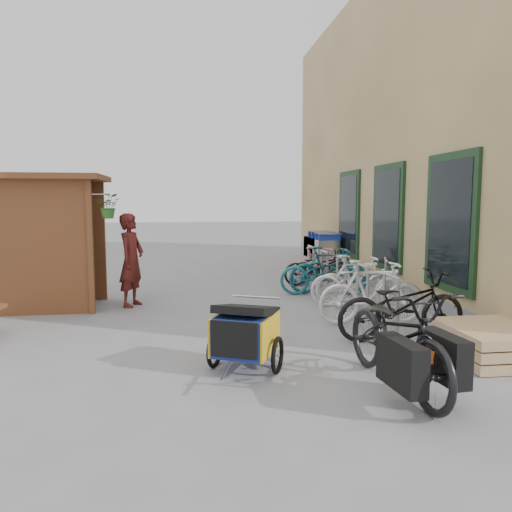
{
  "coord_description": "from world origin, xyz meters",
  "views": [
    {
      "loc": [
        -0.66,
        -6.9,
        1.93
      ],
      "look_at": [
        0.5,
        1.5,
        1.0
      ],
      "focal_mm": 35.0,
      "sensor_mm": 36.0,
      "label": 1
    }
  ],
  "objects": [
    {
      "name": "ground",
      "position": [
        0.0,
        0.0,
        0.0
      ],
      "size": [
        80.0,
        80.0,
        0.0
      ],
      "primitive_type": "plane",
      "color": "gray"
    },
    {
      "name": "building",
      "position": [
        6.49,
        4.5,
        3.49
      ],
      "size": [
        6.07,
        13.0,
        7.0
      ],
      "color": "tan",
      "rests_on": "ground"
    },
    {
      "name": "kiosk",
      "position": [
        -3.28,
        2.47,
        1.55
      ],
      "size": [
        2.49,
        1.65,
        2.4
      ],
      "color": "brown",
      "rests_on": "ground"
    },
    {
      "name": "bike_rack",
      "position": [
        2.3,
        2.4,
        0.52
      ],
      "size": [
        0.05,
        5.35,
        0.86
      ],
      "color": "#A5A8AD",
      "rests_on": "ground"
    },
    {
      "name": "pallet_stack",
      "position": [
        3.0,
        -1.4,
        0.21
      ],
      "size": [
        1.0,
        1.2,
        0.4
      ],
      "color": "tan",
      "rests_on": "ground"
    },
    {
      "name": "shopping_carts",
      "position": [
        3.0,
        6.63,
        0.65
      ],
      "size": [
        0.62,
        2.09,
        1.11
      ],
      "color": "silver",
      "rests_on": "ground"
    },
    {
      "name": "child_trailer",
      "position": [
        -0.02,
        -1.35,
        0.45
      ],
      "size": [
        0.92,
        1.38,
        0.81
      ],
      "rotation": [
        0.0,
        0.0,
        -0.44
      ],
      "color": "navy",
      "rests_on": "ground"
    },
    {
      "name": "cargo_bike",
      "position": [
        1.47,
        -2.16,
        0.54
      ],
      "size": [
        0.9,
        2.12,
        1.08
      ],
      "rotation": [
        0.0,
        0.0,
        0.09
      ],
      "color": "black",
      "rests_on": "ground"
    },
    {
      "name": "person_kiosk",
      "position": [
        -1.69,
        2.42,
        0.86
      ],
      "size": [
        0.61,
        0.73,
        1.72
      ],
      "primitive_type": "imported",
      "rotation": [
        0.0,
        0.0,
        1.19
      ],
      "color": "maroon",
      "rests_on": "ground"
    },
    {
      "name": "bike_0",
      "position": [
        2.28,
        -0.42,
        0.49
      ],
      "size": [
        1.89,
        0.73,
        0.98
      ],
      "primitive_type": "imported",
      "rotation": [
        0.0,
        0.0,
        1.61
      ],
      "color": "black",
      "rests_on": "ground"
    },
    {
      "name": "bike_1",
      "position": [
        2.19,
        0.47,
        0.51
      ],
      "size": [
        1.73,
        0.57,
        1.03
      ],
      "primitive_type": "imported",
      "rotation": [
        0.0,
        0.0,
        1.52
      ],
      "color": "white",
      "rests_on": "ground"
    },
    {
      "name": "bike_2",
      "position": [
        2.41,
        1.7,
        0.46
      ],
      "size": [
        1.85,
        1.14,
        0.92
      ],
      "primitive_type": "imported",
      "rotation": [
        0.0,
        0.0,
        1.25
      ],
      "color": "silver",
      "rests_on": "ground"
    },
    {
      "name": "bike_3",
      "position": [
        2.47,
        1.97,
        0.47
      ],
      "size": [
        1.59,
        0.56,
        0.94
      ],
      "primitive_type": "imported",
      "rotation": [
        0.0,
        0.0,
        1.5
      ],
      "color": "white",
      "rests_on": "ground"
    },
    {
      "name": "bike_4",
      "position": [
        2.12,
        2.99,
        0.47
      ],
      "size": [
        1.87,
        0.92,
        0.94
      ],
      "primitive_type": "imported",
      "rotation": [
        0.0,
        0.0,
        1.4
      ],
      "color": "#1B5D6D",
      "rests_on": "ground"
    },
    {
      "name": "bike_5",
      "position": [
        2.25,
        3.15,
        0.5
      ],
      "size": [
        1.67,
        0.52,
        1.0
      ],
      "primitive_type": "imported",
      "rotation": [
        0.0,
        0.0,
        1.54
      ],
      "color": "#1B5D6D",
      "rests_on": "ground"
    },
    {
      "name": "bike_6",
      "position": [
        2.31,
        4.15,
        0.42
      ],
      "size": [
        1.6,
        0.59,
        0.84
      ],
      "primitive_type": "imported",
      "rotation": [
        0.0,
        0.0,
        1.55
      ],
      "color": "black",
      "rests_on": "ground"
    },
    {
      "name": "bike_7",
      "position": [
        2.35,
        4.31,
        0.44
      ],
      "size": [
        1.52,
        0.83,
        0.88
      ],
      "primitive_type": "imported",
      "rotation": [
        0.0,
        0.0,
        1.87
      ],
      "color": "#C47E85",
      "rests_on": "ground"
    }
  ]
}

